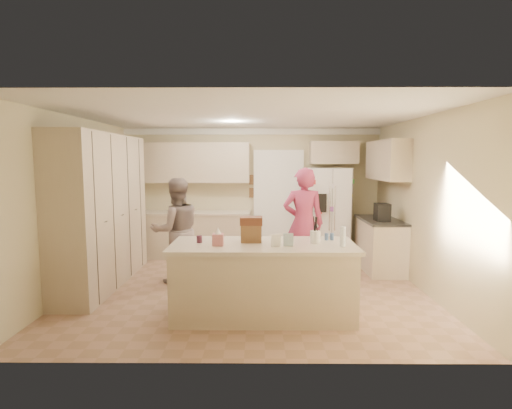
{
  "coord_description": "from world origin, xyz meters",
  "views": [
    {
      "loc": [
        0.15,
        -5.96,
        1.96
      ],
      "look_at": [
        0.1,
        0.35,
        1.25
      ],
      "focal_mm": 28.0,
      "sensor_mm": 36.0,
      "label": 1
    }
  ],
  "objects_px": {
    "island_base": "(263,282)",
    "tissue_box": "(218,240)",
    "utensil_crock": "(315,237)",
    "refrigerator": "(329,214)",
    "coffee_maker": "(382,212)",
    "teen_boy": "(177,230)",
    "teen_girl": "(303,224)",
    "dollhouse_body": "(251,233)"
  },
  "relations": [
    {
      "from": "tissue_box",
      "to": "coffee_maker",
      "type": "bearing_deg",
      "value": 37.57
    },
    {
      "from": "refrigerator",
      "to": "island_base",
      "type": "height_order",
      "value": "refrigerator"
    },
    {
      "from": "refrigerator",
      "to": "tissue_box",
      "type": "relative_size",
      "value": 12.86
    },
    {
      "from": "coffee_maker",
      "to": "teen_girl",
      "type": "xyz_separation_m",
      "value": [
        -1.37,
        -0.28,
        -0.15
      ]
    },
    {
      "from": "refrigerator",
      "to": "utensil_crock",
      "type": "bearing_deg",
      "value": -87.99
    },
    {
      "from": "tissue_box",
      "to": "dollhouse_body",
      "type": "height_order",
      "value": "dollhouse_body"
    },
    {
      "from": "tissue_box",
      "to": "teen_boy",
      "type": "relative_size",
      "value": 0.08
    },
    {
      "from": "dollhouse_body",
      "to": "teen_boy",
      "type": "distance_m",
      "value": 1.8
    },
    {
      "from": "tissue_box",
      "to": "teen_boy",
      "type": "bearing_deg",
      "value": 118.56
    },
    {
      "from": "island_base",
      "to": "tissue_box",
      "type": "xyz_separation_m",
      "value": [
        -0.55,
        -0.1,
        0.56
      ]
    },
    {
      "from": "teen_boy",
      "to": "teen_girl",
      "type": "relative_size",
      "value": 0.91
    },
    {
      "from": "coffee_maker",
      "to": "dollhouse_body",
      "type": "bearing_deg",
      "value": -140.71
    },
    {
      "from": "refrigerator",
      "to": "tissue_box",
      "type": "bearing_deg",
      "value": -106.37
    },
    {
      "from": "teen_boy",
      "to": "utensil_crock",
      "type": "bearing_deg",
      "value": 122.34
    },
    {
      "from": "tissue_box",
      "to": "teen_girl",
      "type": "distance_m",
      "value": 2.12
    },
    {
      "from": "refrigerator",
      "to": "dollhouse_body",
      "type": "bearing_deg",
      "value": -102.17
    },
    {
      "from": "coffee_maker",
      "to": "utensil_crock",
      "type": "bearing_deg",
      "value": -127.12
    },
    {
      "from": "tissue_box",
      "to": "teen_boy",
      "type": "distance_m",
      "value": 1.72
    },
    {
      "from": "island_base",
      "to": "utensil_crock",
      "type": "distance_m",
      "value": 0.86
    },
    {
      "from": "dollhouse_body",
      "to": "teen_girl",
      "type": "bearing_deg",
      "value": 61.49
    },
    {
      "from": "tissue_box",
      "to": "teen_boy",
      "type": "xyz_separation_m",
      "value": [
        -0.82,
        1.5,
        -0.16
      ]
    },
    {
      "from": "refrigerator",
      "to": "island_base",
      "type": "xyz_separation_m",
      "value": [
        -1.33,
        -2.97,
        -0.46
      ]
    },
    {
      "from": "island_base",
      "to": "teen_girl",
      "type": "distance_m",
      "value": 1.82
    },
    {
      "from": "refrigerator",
      "to": "coffee_maker",
      "type": "distance_m",
      "value": 1.3
    },
    {
      "from": "utensil_crock",
      "to": "tissue_box",
      "type": "relative_size",
      "value": 1.07
    },
    {
      "from": "refrigerator",
      "to": "utensil_crock",
      "type": "xyz_separation_m",
      "value": [
        -0.68,
        -2.92,
        0.1
      ]
    },
    {
      "from": "island_base",
      "to": "utensil_crock",
      "type": "xyz_separation_m",
      "value": [
        0.65,
        0.05,
        0.56
      ]
    },
    {
      "from": "teen_girl",
      "to": "teen_boy",
      "type": "bearing_deg",
      "value": 9.09
    },
    {
      "from": "coffee_maker",
      "to": "utensil_crock",
      "type": "distance_m",
      "value": 2.32
    },
    {
      "from": "coffee_maker",
      "to": "dollhouse_body",
      "type": "xyz_separation_m",
      "value": [
        -2.2,
        -1.8,
        -0.03
      ]
    },
    {
      "from": "dollhouse_body",
      "to": "teen_girl",
      "type": "relative_size",
      "value": 0.14
    },
    {
      "from": "island_base",
      "to": "tissue_box",
      "type": "height_order",
      "value": "tissue_box"
    },
    {
      "from": "refrigerator",
      "to": "coffee_maker",
      "type": "relative_size",
      "value": 6.0
    },
    {
      "from": "island_base",
      "to": "tissue_box",
      "type": "relative_size",
      "value": 15.71
    },
    {
      "from": "refrigerator",
      "to": "utensil_crock",
      "type": "distance_m",
      "value": 3.0
    },
    {
      "from": "utensil_crock",
      "to": "teen_boy",
      "type": "distance_m",
      "value": 2.44
    },
    {
      "from": "dollhouse_body",
      "to": "teen_boy",
      "type": "bearing_deg",
      "value": 133.06
    },
    {
      "from": "island_base",
      "to": "dollhouse_body",
      "type": "height_order",
      "value": "dollhouse_body"
    },
    {
      "from": "refrigerator",
      "to": "coffee_maker",
      "type": "xyz_separation_m",
      "value": [
        0.72,
        -1.07,
        0.17
      ]
    },
    {
      "from": "island_base",
      "to": "teen_girl",
      "type": "height_order",
      "value": "teen_girl"
    },
    {
      "from": "utensil_crock",
      "to": "teen_girl",
      "type": "height_order",
      "value": "teen_girl"
    },
    {
      "from": "coffee_maker",
      "to": "teen_boy",
      "type": "xyz_separation_m",
      "value": [
        -3.42,
        -0.5,
        -0.23
      ]
    }
  ]
}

